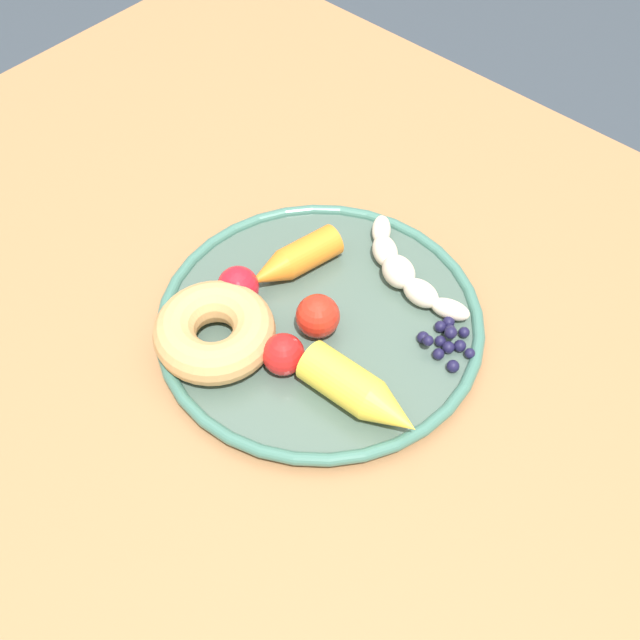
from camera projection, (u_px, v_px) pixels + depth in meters
name	position (u px, v px, depth m)	size (l,w,h in m)	color
ground_plane	(321.00, 606.00, 1.35)	(6.00, 6.00, 0.00)	#313A43
dining_table	(322.00, 386.00, 0.85)	(1.20, 0.91, 0.72)	#9B6B43
plate	(320.00, 322.00, 0.79)	(0.32, 0.32, 0.02)	#445A4F
banana	(404.00, 271.00, 0.81)	(0.16, 0.08, 0.03)	beige
carrot_orange	(293.00, 261.00, 0.82)	(0.05, 0.11, 0.03)	orange
carrot_yellow	(361.00, 393.00, 0.71)	(0.12, 0.04, 0.04)	yellow
donut	(215.00, 332.00, 0.76)	(0.11, 0.11, 0.04)	tan
blueberry_pile	(447.00, 341.00, 0.77)	(0.05, 0.05, 0.02)	#191638
tomato_near	(319.00, 315.00, 0.77)	(0.04, 0.04, 0.04)	red
tomato_mid	(238.00, 287.00, 0.79)	(0.04, 0.04, 0.04)	red
tomato_far	(282.00, 354.00, 0.74)	(0.04, 0.04, 0.04)	red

